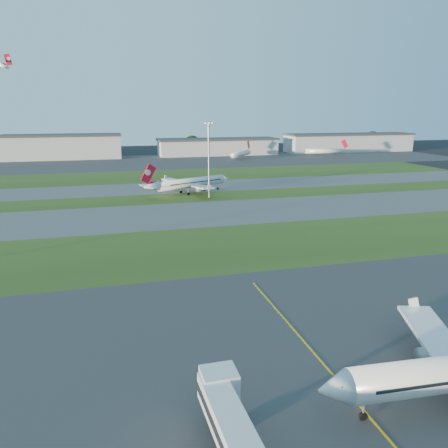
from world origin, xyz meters
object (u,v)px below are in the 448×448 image
object	(u,v)px
mini_jet_far	(325,151)
light_mast_centre	(209,155)
airliner_taxiing	(191,183)
mini_jet_near	(241,154)

from	to	relation	value
mini_jet_far	light_mast_centre	world-z (taller)	light_mast_centre
mini_jet_far	light_mast_centre	bearing A→B (deg)	-116.87
airliner_taxiing	mini_jet_far	size ratio (longest dim) A/B	1.16
mini_jet_near	mini_jet_far	xyz separation A→B (m)	(59.72, 2.78, 0.00)
airliner_taxiing	light_mast_centre	distance (m)	15.47
mini_jet_near	mini_jet_far	world-z (taller)	same
mini_jet_near	light_mast_centre	world-z (taller)	light_mast_centre
light_mast_centre	airliner_taxiing	bearing A→B (deg)	114.70
airliner_taxiing	light_mast_centre	size ratio (longest dim) A/B	1.26
mini_jet_near	light_mast_centre	distance (m)	128.13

